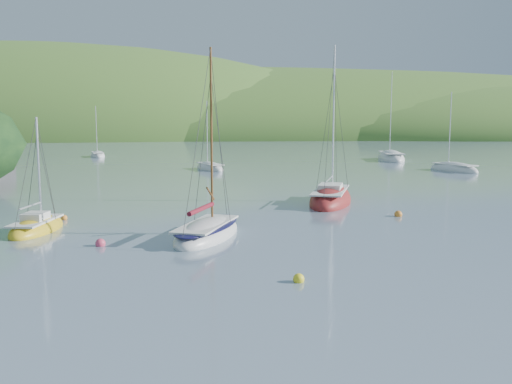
{
  "coord_description": "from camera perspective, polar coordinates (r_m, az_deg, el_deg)",
  "views": [
    {
      "loc": [
        -0.06,
        -23.8,
        6.3
      ],
      "look_at": [
        1.85,
        8.0,
        2.02
      ],
      "focal_mm": 40.0,
      "sensor_mm": 36.0,
      "label": 1
    }
  ],
  "objects": [
    {
      "name": "distant_sloop_a",
      "position": [
        66.88,
        -4.64,
        2.37
      ],
      "size": [
        4.39,
        6.46,
        8.72
      ],
      "rotation": [
        0.0,
        0.0,
        0.41
      ],
      "color": "white",
      "rests_on": "ground"
    },
    {
      "name": "daysailer_white",
      "position": [
        29.88,
        -4.91,
        -4.08
      ],
      "size": [
        4.56,
        7.27,
        10.5
      ],
      "rotation": [
        0.0,
        0.0,
        -0.33
      ],
      "color": "white",
      "rests_on": "ground"
    },
    {
      "name": "distant_sloop_c",
      "position": [
        91.08,
        -15.55,
        3.51
      ],
      "size": [
        3.65,
        6.25,
        8.43
      ],
      "rotation": [
        0.0,
        0.0,
        0.28
      ],
      "color": "white",
      "rests_on": "ground"
    },
    {
      "name": "sloop_red",
      "position": [
        41.62,
        7.46,
        -0.8
      ],
      "size": [
        5.19,
        8.76,
        12.27
      ],
      "rotation": [
        0.0,
        0.0,
        -0.3
      ],
      "color": "maroon",
      "rests_on": "ground"
    },
    {
      "name": "distant_sloop_d",
      "position": [
        68.81,
        19.15,
        2.12
      ],
      "size": [
        4.93,
        7.22,
        9.75
      ],
      "rotation": [
        0.0,
        0.0,
        0.41
      ],
      "color": "white",
      "rests_on": "ground"
    },
    {
      "name": "shoreline_hills",
      "position": [
        196.56,
        -6.27,
        5.78
      ],
      "size": [
        690.0,
        135.0,
        56.0
      ],
      "color": "#2B6125",
      "rests_on": "ground"
    },
    {
      "name": "distant_sloop_b",
      "position": [
        83.18,
        13.35,
        3.26
      ],
      "size": [
        4.26,
        9.71,
        13.44
      ],
      "rotation": [
        0.0,
        0.0,
        -0.1
      ],
      "color": "white",
      "rests_on": "ground"
    },
    {
      "name": "ground",
      "position": [
        24.62,
        -3.22,
        -7.18
      ],
      "size": [
        700.0,
        700.0,
        0.0
      ],
      "primitive_type": "plane",
      "color": "slate",
      "rests_on": "ground"
    },
    {
      "name": "mooring_buoys",
      "position": [
        30.11,
        -1.63,
        -4.19
      ],
      "size": [
        21.12,
        14.29,
        0.49
      ],
      "color": "yellow",
      "rests_on": "ground"
    },
    {
      "name": "sailboat_yellow",
      "position": [
        33.5,
        -21.08,
        -3.4
      ],
      "size": [
        2.67,
        5.36,
        6.82
      ],
      "rotation": [
        0.0,
        0.0,
        -0.13
      ],
      "color": "gold",
      "rests_on": "ground"
    }
  ]
}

